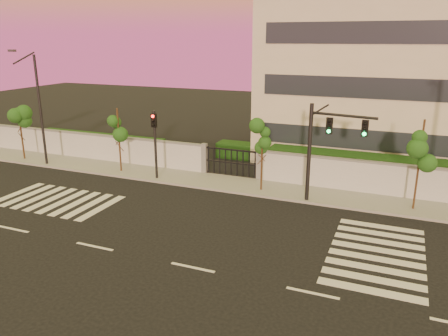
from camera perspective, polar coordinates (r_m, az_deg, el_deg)
The scene contains 13 objects.
ground at distance 18.67m, azimuth -4.10°, elevation -12.85°, with size 120.00×120.00×0.00m, color black.
sidewalk at distance 27.60m, azimuth 5.61°, elevation -2.69°, with size 60.00×3.00×0.15m, color gray.
perimeter_wall at distance 28.64m, azimuth 6.74°, elevation 0.09°, with size 60.00×0.36×2.20m.
hedge_row at distance 31.03m, azimuth 9.99°, elevation 0.76°, with size 41.00×4.25×1.80m.
institutional_building at distance 36.64m, azimuth 25.27°, elevation 10.36°, with size 24.40×12.40×12.25m.
road_markings at distance 22.29m, azimuth -3.46°, elevation -7.66°, with size 57.00×7.62×0.02m.
street_tree_b at distance 36.83m, azimuth -25.07°, elevation 5.40°, with size 1.56×1.24×4.04m.
street_tree_c at distance 30.96m, azimuth -13.61°, elevation 5.39°, with size 1.51×1.20×4.59m.
street_tree_d at distance 26.31m, azimuth 5.07°, elevation 3.64°, with size 1.34×1.06×4.47m.
street_tree_e at distance 25.32m, azimuth 24.43°, elevation 2.78°, with size 1.38×1.10×5.11m.
traffic_signal_main at distance 24.75m, azimuth 12.79°, elevation 3.29°, with size 3.62×0.78×5.75m.
traffic_signal_secondary at distance 28.92m, azimuth -9.02°, elevation 4.05°, with size 0.36×0.35×4.68m.
streetlight_west at distance 34.23m, azimuth -23.13°, elevation 7.58°, with size 0.50×2.03×8.44m.
Camera 1 is at (7.37, -14.49, 9.18)m, focal length 35.00 mm.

